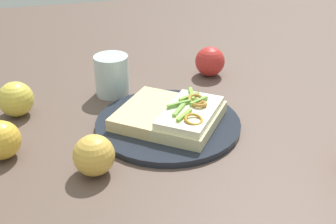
{
  "coord_description": "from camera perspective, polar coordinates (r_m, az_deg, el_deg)",
  "views": [
    {
      "loc": [
        -0.72,
        0.2,
        0.44
      ],
      "look_at": [
        0.0,
        0.0,
        0.03
      ],
      "focal_mm": 46.71,
      "sensor_mm": 36.0,
      "label": 1
    }
  ],
  "objects": [
    {
      "name": "sandwich",
      "position": [
        0.83,
        2.91,
        -0.65
      ],
      "size": [
        0.19,
        0.18,
        0.05
      ],
      "rotation": [
        0.0,
        0.0,
        2.48
      ],
      "color": "beige",
      "rests_on": "plate"
    },
    {
      "name": "apple_3",
      "position": [
        0.94,
        -19.24,
        1.6
      ],
      "size": [
        0.1,
        0.1,
        0.07
      ],
      "primitive_type": "sphere",
      "rotation": [
        0.0,
        0.0,
        0.63
      ],
      "color": "gold",
      "rests_on": "ground_plane"
    },
    {
      "name": "apple_2",
      "position": [
        0.81,
        -20.98,
        -3.45
      ],
      "size": [
        0.09,
        0.09,
        0.07
      ],
      "primitive_type": "sphere",
      "rotation": [
        0.0,
        0.0,
        1.29
      ],
      "color": "gold",
      "rests_on": "ground_plane"
    },
    {
      "name": "apple_0",
      "position": [
        1.08,
        5.49,
        6.59
      ],
      "size": [
        0.08,
        0.08,
        0.07
      ],
      "primitive_type": "sphere",
      "rotation": [
        0.0,
        0.0,
        6.15
      ],
      "color": "red",
      "rests_on": "ground_plane"
    },
    {
      "name": "ground_plane",
      "position": [
        0.86,
        0.0,
        -1.91
      ],
      "size": [
        2.0,
        2.0,
        0.0
      ],
      "primitive_type": "plane",
      "color": "brown",
      "rests_on": "ground"
    },
    {
      "name": "apple_4",
      "position": [
        0.72,
        -9.65,
        -5.6
      ],
      "size": [
        0.09,
        0.09,
        0.07
      ],
      "primitive_type": "sphere",
      "rotation": [
        0.0,
        0.0,
        5.19
      ],
      "color": "gold",
      "rests_on": "ground_plane"
    },
    {
      "name": "bread_slice_side",
      "position": [
        0.86,
        -2.78,
        0.07
      ],
      "size": [
        0.18,
        0.17,
        0.02
      ],
      "primitive_type": "cube",
      "rotation": [
        0.0,
        0.0,
        2.46
      ],
      "color": "beige",
      "rests_on": "plate"
    },
    {
      "name": "plate",
      "position": [
        0.86,
        0.0,
        -1.54
      ],
      "size": [
        0.28,
        0.28,
        0.01
      ],
      "primitive_type": "cylinder",
      "color": "#1F2530",
      "rests_on": "ground_plane"
    },
    {
      "name": "drinking_glass",
      "position": [
        0.98,
        -7.34,
        4.78
      ],
      "size": [
        0.08,
        0.08,
        0.09
      ],
      "primitive_type": "cylinder",
      "color": "silver",
      "rests_on": "ground_plane"
    }
  ]
}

